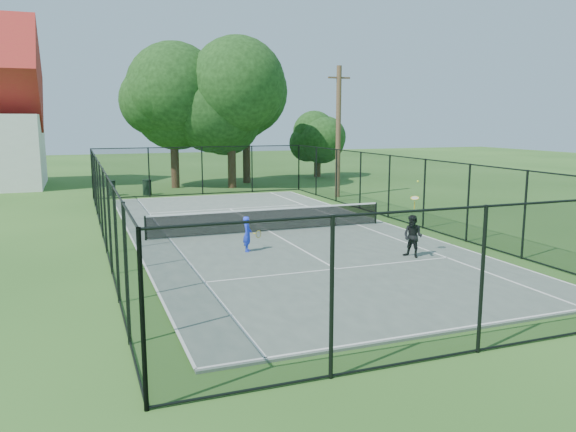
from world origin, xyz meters
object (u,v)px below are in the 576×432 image
object	(u,v)px
utility_pole	(338,131)
player_black	(413,236)
trash_bin_right	(147,187)
trash_bin_left	(111,188)
player_blue	(248,234)
tennis_net	(269,219)

from	to	relation	value
utility_pole	player_black	world-z (taller)	utility_pole
trash_bin_right	utility_pole	xyz separation A→B (m)	(10.73, -4.95, 3.46)
trash_bin_right	trash_bin_left	bearing A→B (deg)	170.66
trash_bin_right	player_black	size ratio (longest dim) A/B	0.38
trash_bin_left	player_blue	bearing A→B (deg)	-78.46
trash_bin_left	player_blue	world-z (taller)	player_blue
trash_bin_left	player_blue	xyz separation A→B (m)	(3.56, -17.44, 0.19)
tennis_net	trash_bin_left	distance (m)	15.30
tennis_net	trash_bin_right	world-z (taller)	tennis_net
tennis_net	utility_pole	xyz separation A→B (m)	(7.43, 9.00, 3.37)
tennis_net	utility_pole	size ratio (longest dim) A/B	1.30
trash_bin_left	tennis_net	bearing A→B (deg)	-69.22
tennis_net	player_black	bearing A→B (deg)	-62.65
trash_bin_right	player_blue	bearing A→B (deg)	-85.21
tennis_net	trash_bin_left	bearing A→B (deg)	110.78
player_blue	player_black	xyz separation A→B (m)	(4.92, -2.78, 0.10)
player_black	utility_pole	bearing A→B (deg)	73.66
trash_bin_left	trash_bin_right	xyz separation A→B (m)	(2.13, -0.35, 0.00)
tennis_net	player_black	distance (m)	6.66
player_black	trash_bin_left	bearing A→B (deg)	112.77
tennis_net	player_blue	world-z (taller)	player_blue
utility_pole	player_black	bearing A→B (deg)	-106.34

